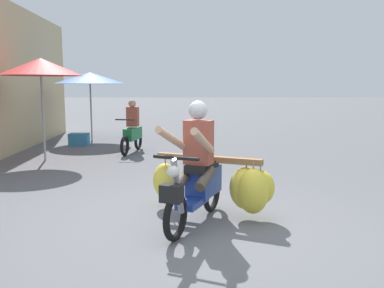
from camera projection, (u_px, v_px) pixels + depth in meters
ground_plane at (203, 230)px, 5.05m from camera, size 120.00×120.00×0.00m
motorbike_main_loaded at (218, 181)px, 5.38m from camera, size 1.76×1.83×1.58m
motorbike_distant_ahead_left at (132, 131)px, 10.91m from camera, size 0.60×1.60×1.40m
market_umbrella_near_shop at (41, 67)px, 9.49m from camera, size 1.89×1.89×2.40m
market_umbrella_further_along at (90, 78)px, 13.13m from camera, size 2.26×2.26×2.20m
produce_crate at (79, 139)px, 12.23m from camera, size 0.56×0.40×0.36m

